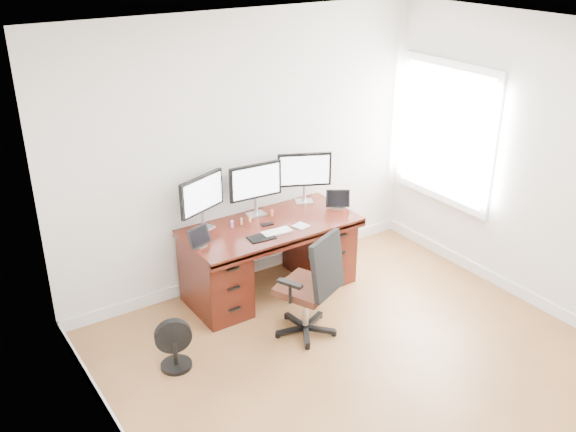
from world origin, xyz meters
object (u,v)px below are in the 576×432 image
desk (269,255)px  floor_fan (175,345)px  monitor_center (256,183)px  keyboard (277,232)px  office_chair (310,302)px

desk → floor_fan: size_ratio=3.77×
desk → floor_fan: 1.46m
monitor_center → keyboard: bearing=-92.8°
keyboard → floor_fan: bearing=-159.3°
monitor_center → office_chair: bearing=-91.7°
monitor_center → keyboard: (-0.05, -0.45, -0.33)m
desk → office_chair: (-0.10, -0.84, -0.07)m
office_chair → floor_fan: (-1.21, 0.22, -0.11)m
monitor_center → keyboard: size_ratio=1.96×
desk → floor_fan: (-1.31, -0.61, -0.18)m
floor_fan → keyboard: bearing=34.3°
monitor_center → floor_fan: bearing=-143.3°
office_chair → floor_fan: bearing=146.2°
desk → floor_fan: desk is taller
office_chair → keyboard: 0.75m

